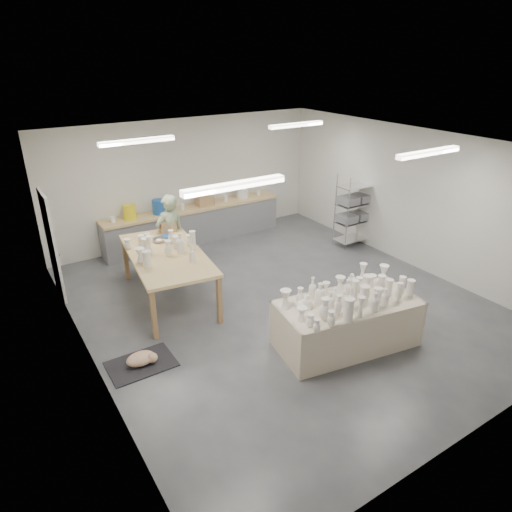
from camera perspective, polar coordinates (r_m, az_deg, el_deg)
room at (r=8.02m, az=2.25°, el=7.03°), size 8.00×8.02×3.00m
back_counter at (r=11.54m, az=-7.71°, el=4.11°), size 4.60×0.60×1.24m
wire_shelf at (r=11.37m, az=12.19°, el=5.76°), size 0.88×0.48×1.80m
drying_table at (r=7.58m, az=11.25°, el=-7.97°), size 2.42×1.44×1.17m
work_table at (r=8.79m, az=-11.27°, el=0.57°), size 1.62×2.74×1.34m
rug at (r=7.46m, az=-14.13°, el=-12.95°), size 1.00×0.70×0.02m
cat at (r=7.39m, az=-14.02°, el=-12.31°), size 0.48×0.37×0.19m
potter at (r=9.76m, az=-10.66°, el=2.58°), size 0.70×0.50×1.78m
red_stool at (r=10.22m, az=-10.99°, el=0.01°), size 0.39×0.39×0.34m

